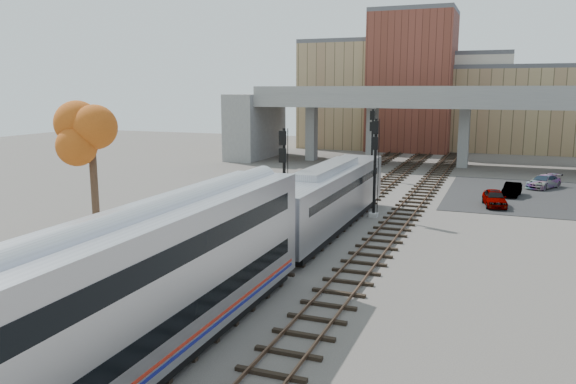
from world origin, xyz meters
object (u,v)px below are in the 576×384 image
Objects in this scene: tree at (91,135)px; car_c at (544,182)px; car_a at (494,198)px; car_b at (512,189)px; coach at (91,318)px; signal_mast_near at (284,184)px; signal_mast_far at (372,145)px; locomotive at (328,196)px; signal_mast_mid at (375,169)px.

tree is 40.57m from car_c.
car_b is at bearing 66.11° from car_a.
coach is 2.83× the size of tree.
signal_mast_near reaches higher than car_b.
signal_mast_near is 24.52m from signal_mast_far.
tree reaches higher than car_a.
locomotive is 2.66× the size of signal_mast_far.
signal_mast_far reaches higher than car_a.
coach is (-0.00, -22.61, 0.52)m from locomotive.
coach reaches higher than car_b.
coach reaches higher than car_c.
locomotive is 5.44× the size of car_b.
signal_mast_mid is at bearing -148.49° from car_a.
tree is at bearing -108.23° from signal_mast_far.
signal_mast_far is 14.71m from car_b.
tree is 2.26× the size of car_a.
signal_mast_far is 31.81m from tree.
car_a is (12.20, -10.12, -2.87)m from signal_mast_far.
coach is 6.41× the size of car_a.
signal_mast_mid is at bearing -119.16° from car_b.
locomotive is 2.68× the size of signal_mast_mid.
signal_mast_near is 1.59× the size of car_c.
car_c reaches higher than car_b.
car_c is (26.21, 30.40, -5.88)m from tree.
locomotive is 4.46× the size of car_c.
signal_mast_near is 19.05m from car_a.
tree is 2.52× the size of car_b.
car_b is at bearing -87.68° from car_c.
locomotive is 5.37m from signal_mast_mid.
signal_mast_near is (-2.10, -2.51, 1.05)m from locomotive.
car_a is (10.10, 34.49, -2.09)m from coach.
signal_mast_mid is at bearing 42.64° from tree.
tree is 2.06× the size of car_c.
signal_mast_far reaches higher than coach.
car_a is 0.91× the size of car_c.
signal_mast_far is (-2.10, 44.61, 0.78)m from coach.
car_c is (14.20, 22.32, -1.62)m from locomotive.
signal_mast_mid is at bearing 85.83° from coach.
signal_mast_far is (-2.10, 22.00, 1.29)m from locomotive.
tree reaches higher than signal_mast_near.
signal_mast_far reaches higher than locomotive.
signal_mast_far is at bearing 92.70° from coach.
signal_mast_far reaches higher than signal_mast_mid.
car_c is (16.30, 24.83, -2.67)m from signal_mast_near.
car_c is at bearing 55.11° from signal_mast_mid.
tree reaches higher than coach.
car_a is at bearing 73.67° from coach.
tree is at bearing -147.48° from car_a.
signal_mast_near is at bearing -129.91° from locomotive.
car_b is at bearing 46.95° from tree.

